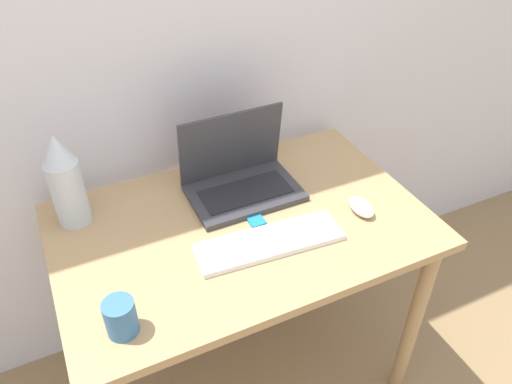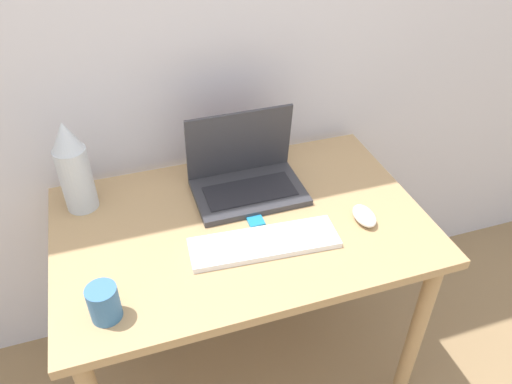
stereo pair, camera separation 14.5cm
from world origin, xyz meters
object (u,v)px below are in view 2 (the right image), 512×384
object	(u,v)px
laptop	(245,174)
mouse	(364,216)
keyboard	(264,243)
vase	(73,168)
mp3_player	(255,220)
mug	(104,303)

from	to	relation	value
laptop	mouse	distance (m)	0.39
keyboard	vase	bearing A→B (deg)	144.34
laptop	keyboard	distance (m)	0.28
vase	mp3_player	size ratio (longest dim) A/B	5.30
mug	mp3_player	bearing A→B (deg)	26.01
laptop	mug	world-z (taller)	laptop
laptop	vase	xyz separation A→B (m)	(-0.51, 0.07, 0.09)
vase	mp3_player	xyz separation A→B (m)	(0.49, -0.24, -0.14)
mouse	mp3_player	distance (m)	0.33
mp3_player	mug	bearing A→B (deg)	-153.99
mp3_player	mug	size ratio (longest dim) A/B	0.59
vase	keyboard	bearing A→B (deg)	-35.66
vase	laptop	bearing A→B (deg)	-7.78
laptop	keyboard	size ratio (longest dim) A/B	0.80
laptop	mp3_player	world-z (taller)	laptop
mp3_player	vase	bearing A→B (deg)	153.92
keyboard	mp3_player	world-z (taller)	keyboard
mp3_player	mug	xyz separation A→B (m)	(-0.45, -0.22, 0.04)
mug	mouse	bearing A→B (deg)	9.19
mouse	keyboard	bearing A→B (deg)	-178.59
mug	vase	bearing A→B (deg)	94.20
vase	mug	xyz separation A→B (m)	(0.03, -0.46, -0.10)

